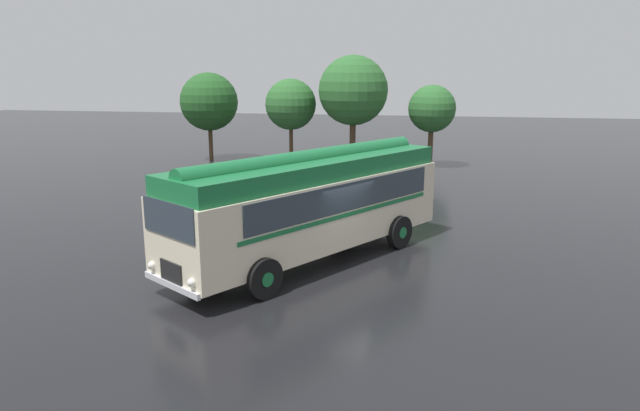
# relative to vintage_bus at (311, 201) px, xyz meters

# --- Properties ---
(ground_plane) EXTENTS (120.00, 120.00, 0.00)m
(ground_plane) POSITION_rel_vintage_bus_xyz_m (0.66, -0.16, -1.89)
(ground_plane) COLOR black
(vintage_bus) EXTENTS (7.50, 9.81, 3.49)m
(vintage_bus) POSITION_rel_vintage_bus_xyz_m (0.00, 0.00, 0.00)
(vintage_bus) COLOR beige
(vintage_bus) RESTS_ON ground
(car_near_left) EXTENTS (2.35, 4.38, 1.66)m
(car_near_left) POSITION_rel_vintage_bus_xyz_m (-0.64, 11.60, -1.05)
(car_near_left) COLOR #B7BABF
(car_near_left) RESTS_ON ground
(car_mid_left) EXTENTS (2.16, 4.30, 1.66)m
(car_mid_left) POSITION_rel_vintage_bus_xyz_m (1.86, 11.76, -1.05)
(car_mid_left) COLOR #4C5156
(car_mid_left) RESTS_ON ground
(tree_far_left) EXTENTS (3.75, 3.75, 5.70)m
(tree_far_left) POSITION_rel_vintage_bus_xyz_m (-10.69, 18.85, 1.88)
(tree_far_left) COLOR #4C3823
(tree_far_left) RESTS_ON ground
(tree_left_of_centre) EXTENTS (3.16, 3.16, 5.34)m
(tree_left_of_centre) POSITION_rel_vintage_bus_xyz_m (-5.01, 18.11, 1.90)
(tree_left_of_centre) COLOR #4C3823
(tree_left_of_centre) RESTS_ON ground
(tree_centre) EXTENTS (4.16, 4.16, 6.72)m
(tree_centre) POSITION_rel_vintage_bus_xyz_m (-0.87, 17.77, 2.77)
(tree_centre) COLOR #4C3823
(tree_centre) RESTS_ON ground
(tree_right_of_centre) EXTENTS (2.86, 2.86, 4.99)m
(tree_right_of_centre) POSITION_rel_vintage_bus_xyz_m (3.59, 18.76, 1.70)
(tree_right_of_centre) COLOR #4C3823
(tree_right_of_centre) RESTS_ON ground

